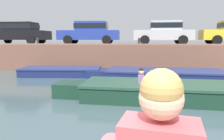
% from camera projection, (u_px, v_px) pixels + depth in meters
% --- Properties ---
extents(ground_plane, '(400.00, 400.00, 0.00)m').
position_uv_depth(ground_plane, '(115.00, 98.00, 7.54)').
color(ground_plane, '#3D5156').
extents(far_quay_wall, '(60.00, 6.00, 1.66)m').
position_uv_depth(far_quay_wall, '(127.00, 55.00, 16.18)').
color(far_quay_wall, brown).
rests_on(far_quay_wall, ground).
extents(far_wall_coping, '(60.00, 0.24, 0.08)m').
position_uv_depth(far_wall_coping, '(125.00, 44.00, 13.23)').
color(far_wall_coping, '#925F4C').
rests_on(far_wall_coping, far_quay_wall).
extents(boat_moored_west_navy, '(5.26, 2.08, 0.46)m').
position_uv_depth(boat_moored_west_navy, '(65.00, 71.00, 12.15)').
color(boat_moored_west_navy, navy).
rests_on(boat_moored_west_navy, ground).
extents(boat_moored_central_navy, '(6.98, 2.40, 0.48)m').
position_uv_depth(boat_moored_central_navy, '(159.00, 74.00, 11.11)').
color(boat_moored_central_navy, navy).
rests_on(boat_moored_central_navy, ground).
extents(motorboat_passing, '(6.70, 2.10, 1.06)m').
position_uv_depth(motorboat_passing, '(157.00, 91.00, 7.28)').
color(motorboat_passing, '#193828').
rests_on(motorboat_passing, ground).
extents(car_leftmost_black, '(4.37, 1.89, 1.54)m').
position_uv_depth(car_leftmost_black, '(19.00, 32.00, 15.68)').
color(car_leftmost_black, black).
rests_on(car_leftmost_black, far_quay_wall).
extents(car_left_inner_blue, '(4.21, 2.01, 1.54)m').
position_uv_depth(car_left_inner_blue, '(90.00, 32.00, 15.10)').
color(car_left_inner_blue, '#233893').
rests_on(car_left_inner_blue, far_quay_wall).
extents(car_centre_silver, '(3.85, 1.95, 1.54)m').
position_uv_depth(car_centre_silver, '(164.00, 32.00, 14.54)').
color(car_centre_silver, '#B7BABC').
rests_on(car_centre_silver, far_quay_wall).
extents(mooring_bollard_west, '(0.15, 0.15, 0.45)m').
position_uv_depth(mooring_bollard_west, '(38.00, 41.00, 13.95)').
color(mooring_bollard_west, '#2D2B28').
rests_on(mooring_bollard_west, far_quay_wall).
extents(mooring_bollard_mid, '(0.15, 0.15, 0.45)m').
position_uv_depth(mooring_bollard_mid, '(139.00, 41.00, 13.23)').
color(mooring_bollard_mid, '#2D2B28').
rests_on(mooring_bollard_mid, far_quay_wall).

